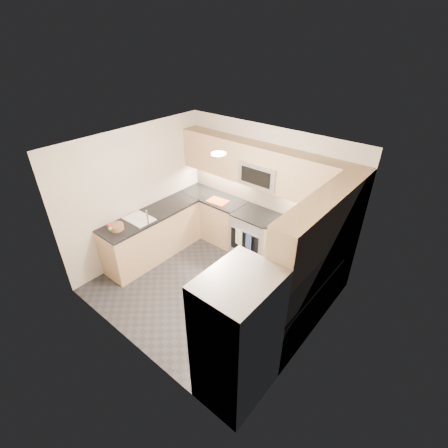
# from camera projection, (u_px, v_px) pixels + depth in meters

# --- Properties ---
(floor) EXTENTS (3.60, 3.20, 0.00)m
(floor) POSITION_uv_depth(u_px,v_px,m) (211.00, 288.00, 5.70)
(floor) COLOR #242429
(floor) RESTS_ON ground
(ceiling) EXTENTS (3.60, 3.20, 0.02)m
(ceiling) POSITION_uv_depth(u_px,v_px,m) (207.00, 150.00, 4.38)
(ceiling) COLOR beige
(ceiling) RESTS_ON wall_back
(wall_back) EXTENTS (3.60, 0.02, 2.50)m
(wall_back) POSITION_uv_depth(u_px,v_px,m) (267.00, 193.00, 6.09)
(wall_back) COLOR beige
(wall_back) RESTS_ON floor
(wall_front) EXTENTS (3.60, 0.02, 2.50)m
(wall_front) POSITION_uv_depth(u_px,v_px,m) (123.00, 281.00, 4.00)
(wall_front) COLOR beige
(wall_front) RESTS_ON floor
(wall_left) EXTENTS (0.02, 3.20, 2.50)m
(wall_left) POSITION_uv_depth(u_px,v_px,m) (138.00, 194.00, 6.02)
(wall_left) COLOR beige
(wall_left) RESTS_ON floor
(wall_right) EXTENTS (0.02, 3.20, 2.50)m
(wall_right) POSITION_uv_depth(u_px,v_px,m) (316.00, 277.00, 4.06)
(wall_right) COLOR beige
(wall_right) RESTS_ON floor
(base_cab_back_left) EXTENTS (1.42, 0.60, 0.90)m
(base_cab_back_left) POSITION_uv_depth(u_px,v_px,m) (213.00, 217.00, 6.91)
(base_cab_back_left) COLOR tan
(base_cab_back_left) RESTS_ON floor
(base_cab_back_right) EXTENTS (1.42, 0.60, 0.90)m
(base_cab_back_right) POSITION_uv_depth(u_px,v_px,m) (306.00, 257.00, 5.72)
(base_cab_back_right) COLOR tan
(base_cab_back_right) RESTS_ON floor
(base_cab_right) EXTENTS (0.60, 1.70, 0.90)m
(base_cab_right) POSITION_uv_depth(u_px,v_px,m) (294.00, 305.00, 4.74)
(base_cab_right) COLOR tan
(base_cab_right) RESTS_ON floor
(base_cab_peninsula) EXTENTS (0.60, 2.00, 0.90)m
(base_cab_peninsula) POSITION_uv_depth(u_px,v_px,m) (153.00, 236.00, 6.28)
(base_cab_peninsula) COLOR tan
(base_cab_peninsula) RESTS_ON floor
(countertop_back_left) EXTENTS (1.42, 0.63, 0.04)m
(countertop_back_left) POSITION_uv_depth(u_px,v_px,m) (213.00, 197.00, 6.66)
(countertop_back_left) COLOR black
(countertop_back_left) RESTS_ON base_cab_back_left
(countertop_back_right) EXTENTS (1.42, 0.63, 0.04)m
(countertop_back_right) POSITION_uv_depth(u_px,v_px,m) (309.00, 235.00, 5.47)
(countertop_back_right) COLOR black
(countertop_back_right) RESTS_ON base_cab_back_right
(countertop_right) EXTENTS (0.63, 1.70, 0.04)m
(countertop_right) POSITION_uv_depth(u_px,v_px,m) (298.00, 280.00, 4.50)
(countertop_right) COLOR black
(countertop_right) RESTS_ON base_cab_right
(countertop_peninsula) EXTENTS (0.63, 2.00, 0.04)m
(countertop_peninsula) POSITION_uv_depth(u_px,v_px,m) (150.00, 215.00, 6.03)
(countertop_peninsula) COLOR black
(countertop_peninsula) RESTS_ON base_cab_peninsula
(upper_cab_back) EXTENTS (3.60, 0.35, 0.75)m
(upper_cab_back) POSITION_uv_depth(u_px,v_px,m) (263.00, 166.00, 5.67)
(upper_cab_back) COLOR tan
(upper_cab_back) RESTS_ON wall_back
(upper_cab_right) EXTENTS (0.35, 1.95, 0.75)m
(upper_cab_right) POSITION_uv_depth(u_px,v_px,m) (320.00, 224.00, 4.03)
(upper_cab_right) COLOR tan
(upper_cab_right) RESTS_ON wall_right
(backsplash_back) EXTENTS (3.60, 0.01, 0.51)m
(backsplash_back) POSITION_uv_depth(u_px,v_px,m) (266.00, 195.00, 6.11)
(backsplash_back) COLOR tan
(backsplash_back) RESTS_ON wall_back
(backsplash_right) EXTENTS (0.01, 2.30, 0.51)m
(backsplash_right) POSITION_uv_depth(u_px,v_px,m) (330.00, 263.00, 4.39)
(backsplash_right) COLOR tan
(backsplash_right) RESTS_ON wall_right
(gas_range) EXTENTS (0.76, 0.65, 0.91)m
(gas_range) POSITION_uv_depth(u_px,v_px,m) (254.00, 235.00, 6.29)
(gas_range) COLOR #ABADB4
(gas_range) RESTS_ON floor
(range_cooktop) EXTENTS (0.76, 0.65, 0.03)m
(range_cooktop) POSITION_uv_depth(u_px,v_px,m) (256.00, 215.00, 6.05)
(range_cooktop) COLOR black
(range_cooktop) RESTS_ON gas_range
(oven_door_glass) EXTENTS (0.62, 0.02, 0.45)m
(oven_door_glass) POSITION_uv_depth(u_px,v_px,m) (244.00, 243.00, 6.08)
(oven_door_glass) COLOR black
(oven_door_glass) RESTS_ON gas_range
(oven_handle) EXTENTS (0.60, 0.02, 0.02)m
(oven_handle) POSITION_uv_depth(u_px,v_px,m) (244.00, 231.00, 5.93)
(oven_handle) COLOR #B2B5BA
(oven_handle) RESTS_ON gas_range
(microwave) EXTENTS (0.76, 0.40, 0.40)m
(microwave) POSITION_uv_depth(u_px,v_px,m) (262.00, 174.00, 5.72)
(microwave) COLOR #9B9EA2
(microwave) RESTS_ON upper_cab_back
(microwave_door) EXTENTS (0.60, 0.01, 0.28)m
(microwave_door) POSITION_uv_depth(u_px,v_px,m) (255.00, 177.00, 5.59)
(microwave_door) COLOR black
(microwave_door) RESTS_ON microwave
(refrigerator) EXTENTS (0.70, 0.90, 1.80)m
(refrigerator) POSITION_uv_depth(u_px,v_px,m) (237.00, 339.00, 3.69)
(refrigerator) COLOR #A9ABB1
(refrigerator) RESTS_ON floor
(fridge_handle_left) EXTENTS (0.02, 0.02, 1.20)m
(fridge_handle_left) POSITION_uv_depth(u_px,v_px,m) (203.00, 329.00, 3.74)
(fridge_handle_left) COLOR #B2B5BA
(fridge_handle_left) RESTS_ON refrigerator
(fridge_handle_right) EXTENTS (0.02, 0.02, 1.20)m
(fridge_handle_right) POSITION_uv_depth(u_px,v_px,m) (223.00, 311.00, 3.98)
(fridge_handle_right) COLOR #B2B5BA
(fridge_handle_right) RESTS_ON refrigerator
(sink_basin) EXTENTS (0.52, 0.38, 0.16)m
(sink_basin) POSITION_uv_depth(u_px,v_px,m) (140.00, 222.00, 5.89)
(sink_basin) COLOR white
(sink_basin) RESTS_ON base_cab_peninsula
(faucet) EXTENTS (0.03, 0.03, 0.28)m
(faucet) POSITION_uv_depth(u_px,v_px,m) (147.00, 217.00, 5.64)
(faucet) COLOR silver
(faucet) RESTS_ON countertop_peninsula
(utensil_bowl) EXTENTS (0.33, 0.33, 0.15)m
(utensil_bowl) POSITION_uv_depth(u_px,v_px,m) (333.00, 237.00, 5.25)
(utensil_bowl) COLOR #4F9F44
(utensil_bowl) RESTS_ON countertop_back_right
(cutting_board) EXTENTS (0.43, 0.32, 0.01)m
(cutting_board) POSITION_uv_depth(u_px,v_px,m) (218.00, 201.00, 6.45)
(cutting_board) COLOR red
(cutting_board) RESTS_ON countertop_back_left
(fruit_basket) EXTENTS (0.26, 0.26, 0.09)m
(fruit_basket) POSITION_uv_depth(u_px,v_px,m) (116.00, 227.00, 5.56)
(fruit_basket) COLOR #946745
(fruit_basket) RESTS_ON countertop_peninsula
(fruit_apple) EXTENTS (0.08, 0.08, 0.08)m
(fruit_apple) POSITION_uv_depth(u_px,v_px,m) (109.00, 226.00, 5.45)
(fruit_apple) COLOR red
(fruit_apple) RESTS_ON fruit_basket
(fruit_pear) EXTENTS (0.07, 0.07, 0.07)m
(fruit_pear) POSITION_uv_depth(u_px,v_px,m) (110.00, 229.00, 5.38)
(fruit_pear) COLOR green
(fruit_pear) RESTS_ON fruit_basket
(dish_towel_check) EXTENTS (0.17, 0.05, 0.32)m
(dish_towel_check) POSITION_uv_depth(u_px,v_px,m) (239.00, 237.00, 6.06)
(dish_towel_check) COLOR white
(dish_towel_check) RESTS_ON oven_handle
(dish_towel_blue) EXTENTS (0.16, 0.08, 0.32)m
(dish_towel_blue) POSITION_uv_depth(u_px,v_px,m) (248.00, 242.00, 5.94)
(dish_towel_blue) COLOR #32458B
(dish_towel_blue) RESTS_ON oven_handle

